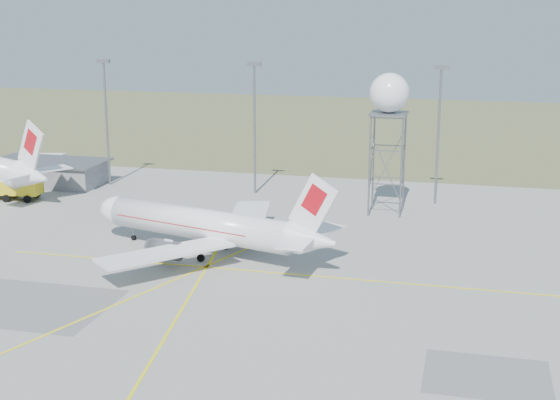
# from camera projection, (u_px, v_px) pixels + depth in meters

# --- Properties ---
(ground) EXTENTS (400.00, 400.00, 0.00)m
(ground) POSITION_uv_depth(u_px,v_px,m) (147.00, 399.00, 58.81)
(ground) COLOR #969690
(ground) RESTS_ON ground
(grass_strip) EXTENTS (400.00, 120.00, 0.03)m
(grass_strip) POSITION_uv_depth(u_px,v_px,m) (376.00, 126.00, 190.64)
(grass_strip) COLOR #516135
(grass_strip) RESTS_ON ground
(building_grey) EXTENTS (19.00, 10.00, 3.90)m
(building_grey) POSITION_uv_depth(u_px,v_px,m) (49.00, 172.00, 129.06)
(building_grey) COLOR gray
(building_grey) RESTS_ON ground
(mast_a) EXTENTS (2.20, 0.50, 20.50)m
(mast_a) POSITION_uv_depth(u_px,v_px,m) (106.00, 112.00, 126.16)
(mast_a) COLOR slate
(mast_a) RESTS_ON ground
(mast_b) EXTENTS (2.20, 0.50, 20.50)m
(mast_b) POSITION_uv_depth(u_px,v_px,m) (255.00, 117.00, 120.35)
(mast_b) COLOR slate
(mast_b) RESTS_ON ground
(mast_c) EXTENTS (2.20, 0.50, 20.50)m
(mast_c) POSITION_uv_depth(u_px,v_px,m) (439.00, 124.00, 113.84)
(mast_c) COLOR slate
(mast_c) RESTS_ON ground
(airliner_main) EXTENTS (32.99, 31.30, 11.39)m
(airliner_main) POSITION_uv_depth(u_px,v_px,m) (204.00, 226.00, 92.42)
(airliner_main) COLOR white
(airliner_main) RESTS_ON ground
(radar_tower) EXTENTS (5.50, 5.50, 19.90)m
(radar_tower) POSITION_uv_depth(u_px,v_px,m) (388.00, 136.00, 108.69)
(radar_tower) COLOR slate
(radar_tower) RESTS_ON ground
(fire_truck) EXTENTS (9.70, 4.63, 3.76)m
(fire_truck) POSITION_uv_depth(u_px,v_px,m) (12.00, 188.00, 118.67)
(fire_truck) COLOR gold
(fire_truck) RESTS_ON ground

